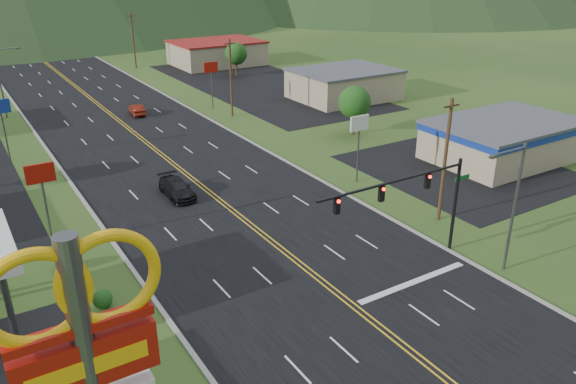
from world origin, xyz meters
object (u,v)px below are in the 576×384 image
car_dark_mid (177,189)px  traffic_signal (415,193)px  car_red_far (137,110)px  streetlight_west (2,78)px  streetlight_east (512,201)px

car_dark_mid → traffic_signal: bearing=-63.8°
car_red_far → car_dark_mid: bearing=85.1°
streetlight_west → car_red_far: streetlight_west is taller
streetlight_east → car_dark_mid: bearing=120.5°
car_dark_mid → car_red_far: size_ratio=1.22×
traffic_signal → car_dark_mid: 22.20m
streetlight_east → streetlight_west: 64.21m
traffic_signal → streetlight_west: streetlight_west is taller
streetlight_east → car_dark_mid: 27.81m
car_dark_mid → car_red_far: bearing=79.6°
traffic_signal → streetlight_east: 6.17m
traffic_signal → streetlight_west: bearing=108.0°
streetlight_west → car_red_far: 17.17m
streetlight_east → streetlight_west: (-22.86, 60.00, 0.00)m
streetlight_east → streetlight_west: bearing=110.9°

